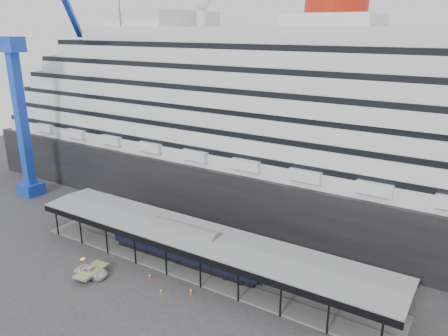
# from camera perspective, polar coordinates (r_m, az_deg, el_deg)

# --- Properties ---
(ground) EXTENTS (200.00, 200.00, 0.00)m
(ground) POSITION_cam_1_polar(r_m,az_deg,el_deg) (60.89, -5.89, -14.81)
(ground) COLOR #323235
(ground) RESTS_ON ground
(cruise_ship) EXTENTS (130.00, 30.00, 43.90)m
(cruise_ship) POSITION_cam_1_polar(r_m,az_deg,el_deg) (80.07, 8.02, 7.33)
(cruise_ship) COLOR black
(cruise_ship) RESTS_ON ground
(platform_canopy) EXTENTS (56.00, 9.18, 5.30)m
(platform_canopy) POSITION_cam_1_polar(r_m,az_deg,el_deg) (63.10, -3.12, -10.98)
(platform_canopy) COLOR slate
(platform_canopy) RESTS_ON ground
(crane_blue) EXTENTS (22.63, 19.19, 47.60)m
(crane_blue) POSITION_cam_1_polar(r_m,az_deg,el_deg) (93.28, -24.68, 8.38)
(crane_blue) COLOR blue
(crane_blue) RESTS_ON ground
(port_truck) EXTENTS (5.06, 2.84, 1.34)m
(port_truck) POSITION_cam_1_polar(r_m,az_deg,el_deg) (64.56, -16.94, -12.82)
(port_truck) COLOR silver
(port_truck) RESTS_ON ground
(pullman_carriage) EXTENTS (24.84, 3.83, 24.32)m
(pullman_carriage) POSITION_cam_1_polar(r_m,az_deg,el_deg) (64.24, -5.10, -9.90)
(pullman_carriage) COLOR black
(pullman_carriage) RESTS_ON ground
(traffic_cone_left) EXTENTS (0.48, 0.48, 0.72)m
(traffic_cone_left) POSITION_cam_1_polar(r_m,az_deg,el_deg) (62.38, -9.68, -13.74)
(traffic_cone_left) COLOR #D23F0B
(traffic_cone_left) RESTS_ON ground
(traffic_cone_mid) EXTENTS (0.43, 0.43, 0.69)m
(traffic_cone_mid) POSITION_cam_1_polar(r_m,az_deg,el_deg) (59.09, -8.22, -15.64)
(traffic_cone_mid) COLOR #F85E0D
(traffic_cone_mid) RESTS_ON ground
(traffic_cone_right) EXTENTS (0.51, 0.51, 0.83)m
(traffic_cone_right) POSITION_cam_1_polar(r_m,az_deg,el_deg) (58.64, -4.36, -15.70)
(traffic_cone_right) COLOR #E0510C
(traffic_cone_right) RESTS_ON ground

